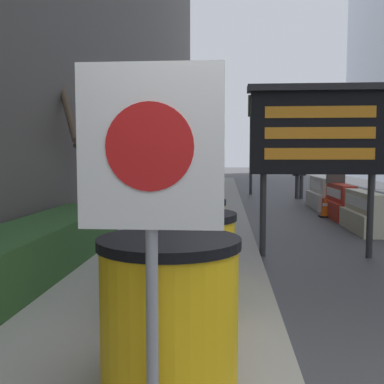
{
  "coord_description": "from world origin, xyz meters",
  "views": [
    {
      "loc": [
        -0.51,
        -2.23,
        1.59
      ],
      "look_at": [
        -1.19,
        6.71,
        0.86
      ],
      "focal_mm": 42.0,
      "sensor_mm": 36.0,
      "label": 1
    }
  ],
  "objects_px": {
    "jersey_barrier_white": "(322,195)",
    "traffic_cone_mid": "(326,207)",
    "barrel_drum_middle": "(186,267)",
    "jersey_barrier_cream": "(364,214)",
    "pedestrian_worker": "(299,171)",
    "barrel_drum_foreground": "(169,315)",
    "message_board": "(318,132)",
    "barrel_drum_back": "(187,241)",
    "traffic_light_near_curb": "(251,123)",
    "traffic_cone_near": "(348,197)",
    "pedestrian_passerby": "(336,176)",
    "warning_sign": "(151,177)",
    "jersey_barrier_red_striped": "(340,203)",
    "traffic_light_far_side": "(377,133)"
  },
  "relations": [
    {
      "from": "message_board",
      "to": "jersey_barrier_white",
      "type": "xyz_separation_m",
      "value": [
        1.5,
        6.72,
        -1.54
      ]
    },
    {
      "from": "jersey_barrier_red_striped",
      "to": "traffic_light_near_curb",
      "type": "xyz_separation_m",
      "value": [
        -1.89,
        6.81,
        2.52
      ]
    },
    {
      "from": "barrel_drum_middle",
      "to": "traffic_cone_near",
      "type": "bearing_deg",
      "value": 67.93
    },
    {
      "from": "jersey_barrier_red_striped",
      "to": "pedestrian_passerby",
      "type": "height_order",
      "value": "pedestrian_passerby"
    },
    {
      "from": "traffic_cone_near",
      "to": "barrel_drum_middle",
      "type": "bearing_deg",
      "value": -112.07
    },
    {
      "from": "warning_sign",
      "to": "traffic_cone_mid",
      "type": "relative_size",
      "value": 3.32
    },
    {
      "from": "barrel_drum_middle",
      "to": "barrel_drum_back",
      "type": "distance_m",
      "value": 1.19
    },
    {
      "from": "barrel_drum_middle",
      "to": "warning_sign",
      "type": "relative_size",
      "value": 0.51
    },
    {
      "from": "barrel_drum_foreground",
      "to": "jersey_barrier_red_striped",
      "type": "relative_size",
      "value": 0.55
    },
    {
      "from": "pedestrian_passerby",
      "to": "message_board",
      "type": "bearing_deg",
      "value": 81.0
    },
    {
      "from": "jersey_barrier_cream",
      "to": "pedestrian_worker",
      "type": "xyz_separation_m",
      "value": [
        -0.2,
        7.24,
        0.67
      ]
    },
    {
      "from": "message_board",
      "to": "pedestrian_worker",
      "type": "xyz_separation_m",
      "value": [
        1.3,
        9.75,
        -0.92
      ]
    },
    {
      "from": "barrel_drum_back",
      "to": "pedestrian_worker",
      "type": "distance_m",
      "value": 12.25
    },
    {
      "from": "warning_sign",
      "to": "barrel_drum_back",
      "type": "bearing_deg",
      "value": 91.52
    },
    {
      "from": "jersey_barrier_white",
      "to": "pedestrian_passerby",
      "type": "bearing_deg",
      "value": -89.72
    },
    {
      "from": "warning_sign",
      "to": "jersey_barrier_white",
      "type": "bearing_deg",
      "value": 74.45
    },
    {
      "from": "barrel_drum_back",
      "to": "traffic_light_near_curb",
      "type": "height_order",
      "value": "traffic_light_near_curb"
    },
    {
      "from": "traffic_cone_mid",
      "to": "traffic_light_near_curb",
      "type": "distance_m",
      "value": 7.29
    },
    {
      "from": "barrel_drum_foreground",
      "to": "traffic_light_far_side",
      "type": "bearing_deg",
      "value": 68.85
    },
    {
      "from": "barrel_drum_foreground",
      "to": "jersey_barrier_white",
      "type": "height_order",
      "value": "barrel_drum_foreground"
    },
    {
      "from": "barrel_drum_foreground",
      "to": "pedestrian_passerby",
      "type": "bearing_deg",
      "value": 71.19
    },
    {
      "from": "barrel_drum_middle",
      "to": "traffic_light_near_curb",
      "type": "distance_m",
      "value": 14.82
    },
    {
      "from": "warning_sign",
      "to": "pedestrian_passerby",
      "type": "relative_size",
      "value": 1.07
    },
    {
      "from": "barrel_drum_middle",
      "to": "jersey_barrier_white",
      "type": "relative_size",
      "value": 0.48
    },
    {
      "from": "warning_sign",
      "to": "jersey_barrier_red_striped",
      "type": "relative_size",
      "value": 1.08
    },
    {
      "from": "pedestrian_passerby",
      "to": "jersey_barrier_red_striped",
      "type": "bearing_deg",
      "value": 96.66
    },
    {
      "from": "pedestrian_worker",
      "to": "pedestrian_passerby",
      "type": "height_order",
      "value": "pedestrian_passerby"
    },
    {
      "from": "barrel_drum_foreground",
      "to": "barrel_drum_middle",
      "type": "distance_m",
      "value": 1.18
    },
    {
      "from": "warning_sign",
      "to": "traffic_light_near_curb",
      "type": "xyz_separation_m",
      "value": [
        1.37,
        16.31,
        1.42
      ]
    },
    {
      "from": "traffic_light_near_curb",
      "to": "traffic_light_far_side",
      "type": "distance_m",
      "value": 6.61
    },
    {
      "from": "barrel_drum_back",
      "to": "jersey_barrier_red_striped",
      "type": "xyz_separation_m",
      "value": [
        3.34,
        6.59,
        -0.24
      ]
    },
    {
      "from": "barrel_drum_foreground",
      "to": "jersey_barrier_cream",
      "type": "relative_size",
      "value": 0.51
    },
    {
      "from": "traffic_cone_near",
      "to": "pedestrian_worker",
      "type": "distance_m",
      "value": 3.48
    },
    {
      "from": "pedestrian_worker",
      "to": "traffic_light_far_side",
      "type": "bearing_deg",
      "value": -178.57
    },
    {
      "from": "barrel_drum_back",
      "to": "traffic_cone_mid",
      "type": "xyz_separation_m",
      "value": [
        3.01,
        6.78,
        -0.35
      ]
    },
    {
      "from": "jersey_barrier_red_striped",
      "to": "barrel_drum_middle",
      "type": "bearing_deg",
      "value": -112.68
    },
    {
      "from": "jersey_barrier_cream",
      "to": "pedestrian_passerby",
      "type": "distance_m",
      "value": 2.68
    },
    {
      "from": "barrel_drum_middle",
      "to": "barrel_drum_back",
      "type": "height_order",
      "value": "same"
    },
    {
      "from": "warning_sign",
      "to": "pedestrian_passerby",
      "type": "height_order",
      "value": "warning_sign"
    },
    {
      "from": "jersey_barrier_white",
      "to": "traffic_cone_mid",
      "type": "bearing_deg",
      "value": -99.13
    },
    {
      "from": "barrel_drum_foreground",
      "to": "barrel_drum_back",
      "type": "bearing_deg",
      "value": 92.24
    },
    {
      "from": "barrel_drum_foreground",
      "to": "traffic_light_near_curb",
      "type": "xyz_separation_m",
      "value": [
        1.36,
        15.76,
        2.28
      ]
    },
    {
      "from": "warning_sign",
      "to": "traffic_light_near_curb",
      "type": "relative_size",
      "value": 0.47
    },
    {
      "from": "pedestrian_worker",
      "to": "message_board",
      "type": "bearing_deg",
      "value": 36.57
    },
    {
      "from": "jersey_barrier_cream",
      "to": "traffic_cone_near",
      "type": "xyz_separation_m",
      "value": [
        0.69,
        3.94,
        -0.0
      ]
    },
    {
      "from": "traffic_light_near_curb",
      "to": "pedestrian_worker",
      "type": "height_order",
      "value": "traffic_light_near_curb"
    },
    {
      "from": "barrel_drum_foreground",
      "to": "traffic_cone_near",
      "type": "xyz_separation_m",
      "value": [
        3.94,
        10.9,
        -0.25
      ]
    },
    {
      "from": "traffic_light_far_side",
      "to": "pedestrian_worker",
      "type": "bearing_deg",
      "value": -132.73
    },
    {
      "from": "traffic_light_far_side",
      "to": "message_board",
      "type": "bearing_deg",
      "value": -111.05
    },
    {
      "from": "jersey_barrier_cream",
      "to": "traffic_light_near_curb",
      "type": "distance_m",
      "value": 9.36
    }
  ]
}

